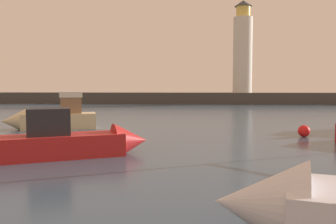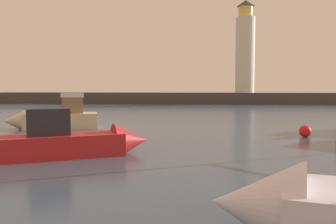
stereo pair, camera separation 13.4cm
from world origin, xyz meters
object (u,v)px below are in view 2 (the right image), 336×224
(motorboat_3, at_px, (78,141))
(motorboat_5, at_px, (50,118))
(mooring_buoy, at_px, (305,131))
(lighthouse, at_px, (245,49))

(motorboat_3, relative_size, motorboat_5, 1.01)
(motorboat_3, height_order, mooring_buoy, motorboat_3)
(lighthouse, xyz_separation_m, motorboat_3, (-13.55, -49.17, -9.07))
(motorboat_5, bearing_deg, mooring_buoy, -9.62)
(lighthouse, height_order, motorboat_3, lighthouse)
(lighthouse, bearing_deg, mooring_buoy, -92.68)
(motorboat_3, relative_size, mooring_buoy, 9.52)
(lighthouse, relative_size, motorboat_5, 2.43)
(motorboat_3, xyz_separation_m, motorboat_5, (-5.40, 9.63, 0.14))
(motorboat_3, distance_m, motorboat_5, 11.04)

